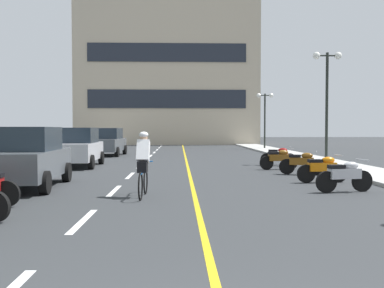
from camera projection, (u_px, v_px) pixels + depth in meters
name	position (u px, v px, depth m)	size (l,w,h in m)	color
ground_plane	(182.00, 161.00, 23.28)	(140.00, 140.00, 0.00)	#2D3033
curb_left	(63.00, 157.00, 26.06)	(2.40, 72.00, 0.12)	#A8A8A3
curb_right	(298.00, 157.00, 26.50)	(2.40, 72.00, 0.12)	#A8A8A3
lane_dash_1	(83.00, 221.00, 8.24)	(0.14, 2.20, 0.01)	silver
lane_dash_2	(114.00, 191.00, 12.23)	(0.14, 2.20, 0.01)	silver
lane_dash_3	(130.00, 176.00, 16.23)	(0.14, 2.20, 0.01)	silver
lane_dash_4	(140.00, 166.00, 20.22)	(0.14, 2.20, 0.01)	silver
lane_dash_5	(146.00, 160.00, 24.22)	(0.14, 2.20, 0.01)	silver
lane_dash_6	(151.00, 156.00, 28.22)	(0.14, 2.20, 0.01)	silver
lane_dash_7	(154.00, 152.00, 32.21)	(0.14, 2.20, 0.01)	silver
lane_dash_8	(157.00, 150.00, 36.21)	(0.14, 2.20, 0.01)	silver
lane_dash_9	(159.00, 148.00, 40.20)	(0.14, 2.20, 0.01)	silver
lane_dash_10	(161.00, 146.00, 44.20)	(0.14, 2.20, 0.01)	silver
lane_dash_11	(162.00, 145.00, 48.19)	(0.14, 2.20, 0.01)	silver
centre_line_yellow	(186.00, 158.00, 26.29)	(0.12, 66.00, 0.01)	gold
office_building	(168.00, 73.00, 50.88)	(20.57, 8.06, 16.82)	#BCAD93
street_lamp_mid	(327.00, 82.00, 21.57)	(1.46, 0.36, 5.49)	black
street_lamp_far	(265.00, 108.00, 37.08)	(1.46, 0.36, 4.71)	black
parked_car_near	(28.00, 157.00, 12.85)	(2.09, 4.28, 1.82)	black
parked_car_mid	(78.00, 147.00, 20.05)	(2.00, 4.24, 1.82)	black
parked_car_far	(108.00, 142.00, 28.45)	(2.08, 4.28, 1.82)	black
motorcycle_4	(345.00, 175.00, 11.95)	(1.69, 0.62, 0.92)	black
motorcycle_5	(323.00, 168.00, 14.08)	(1.70, 0.60, 0.92)	black
motorcycle_6	(302.00, 162.00, 16.52)	(1.64, 0.78, 0.92)	black
motorcycle_7	(279.00, 159.00, 18.62)	(1.70, 0.60, 0.92)	black
motorcycle_8	(279.00, 156.00, 20.58)	(1.68, 0.64, 0.92)	black
cyclist_rider	(143.00, 163.00, 11.13)	(0.42, 1.77, 1.71)	black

